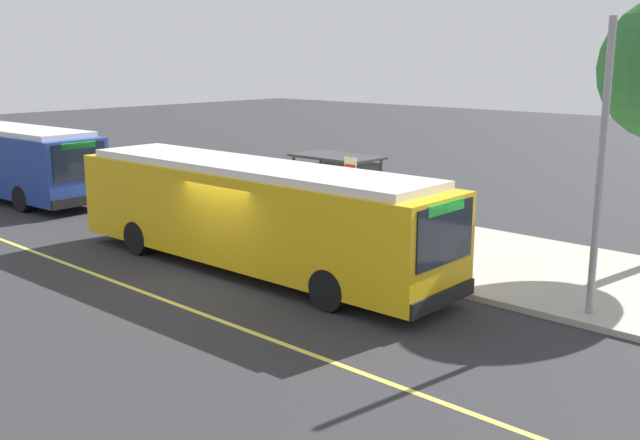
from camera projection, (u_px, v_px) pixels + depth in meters
name	position (u px, v px, depth m)	size (l,w,h in m)	color
ground_plane	(227.00, 278.00, 19.58)	(120.00, 120.00, 0.00)	#2B2B2D
sidewalk_curb	(370.00, 236.00, 23.86)	(44.00, 6.40, 0.15)	#A8A399
lane_stripe_center	(157.00, 297.00, 18.01)	(36.00, 0.14, 0.01)	#E0D64C
transit_bus_main	(251.00, 212.00, 20.03)	(12.37, 2.83, 2.95)	gold
transit_bus_second	(2.00, 158.00, 30.63)	(11.72, 3.18, 2.95)	navy
bus_shelter	(336.00, 176.00, 24.10)	(2.90, 1.60, 2.48)	#333338
waiting_bench	(344.00, 215.00, 24.30)	(1.60, 0.48, 0.95)	brown
route_sign_post	(350.00, 191.00, 21.21)	(0.44, 0.08, 2.80)	#333338
pedestrian_commuter	(331.00, 213.00, 22.32)	(0.24, 0.40, 1.69)	#282D47
utility_pole	(601.00, 171.00, 15.79)	(0.16, 0.16, 6.40)	gray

